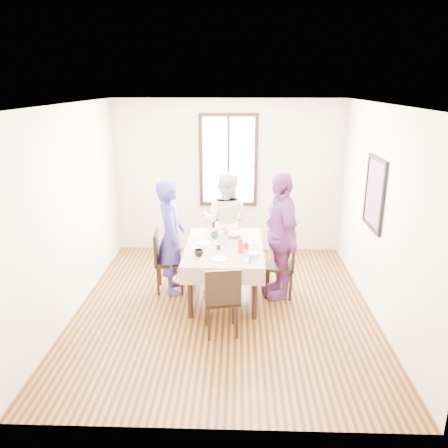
{
  "coord_description": "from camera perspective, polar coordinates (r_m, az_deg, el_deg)",
  "views": [
    {
      "loc": [
        0.18,
        -5.44,
        2.95
      ],
      "look_at": [
        -0.01,
        0.32,
        1.1
      ],
      "focal_mm": 35.46,
      "sensor_mm": 36.0,
      "label": 1
    }
  ],
  "objects": [
    {
      "name": "flower_bunch",
      "position": [
        6.18,
        0.18,
        -0.97
      ],
      "size": [
        0.09,
        0.09,
        0.1
      ],
      "primitive_type": null,
      "color": "yellow",
      "rests_on": "flower_vase"
    },
    {
      "name": "window_pane",
      "position": [
        7.79,
        0.58,
        8.2
      ],
      "size": [
        0.9,
        0.02,
        1.5
      ],
      "primitive_type": "cube",
      "color": "white",
      "rests_on": "back_wall"
    },
    {
      "name": "butter_tub",
      "position": [
        5.8,
        3.82,
        -4.11
      ],
      "size": [
        0.11,
        0.11,
        0.06
      ],
      "primitive_type": "cylinder",
      "color": "white",
      "rests_on": "tablecloth"
    },
    {
      "name": "tablecloth",
      "position": [
        6.21,
        0.02,
        -2.88
      ],
      "size": [
        1.07,
        1.57,
        0.01
      ],
      "primitive_type": "cube",
      "color": "#570800",
      "rests_on": "dining_table"
    },
    {
      "name": "butter_lid",
      "position": [
        5.79,
        3.83,
        -3.8
      ],
      "size": [
        0.12,
        0.12,
        0.01
      ],
      "primitive_type": "cylinder",
      "color": "blue",
      "rests_on": "butter_tub"
    },
    {
      "name": "drinking_glass",
      "position": [
        6.01,
        -2.71,
        -3.09
      ],
      "size": [
        0.07,
        0.07,
        0.09
      ],
      "primitive_type": "cylinder",
      "color": "silver",
      "rests_on": "tablecloth"
    },
    {
      "name": "smartphone",
      "position": [
        5.7,
        3.1,
        -4.76
      ],
      "size": [
        0.07,
        0.14,
        0.01
      ],
      "primitive_type": "cube",
      "color": "black",
      "rests_on": "tablecloth"
    },
    {
      "name": "plate_far",
      "position": [
        6.77,
        0.21,
        -1.01
      ],
      "size": [
        0.2,
        0.2,
        0.01
      ],
      "primitive_type": "cylinder",
      "color": "white",
      "rests_on": "tablecloth"
    },
    {
      "name": "serving_bowl",
      "position": [
        6.57,
        1.17,
        -1.38
      ],
      "size": [
        0.29,
        0.29,
        0.06
      ],
      "primitive_type": "imported",
      "rotation": [
        0.0,
        0.0,
        -0.23
      ],
      "color": "white",
      "rests_on": "tablecloth"
    },
    {
      "name": "chair_right",
      "position": [
        6.39,
        7.2,
        -5.32
      ],
      "size": [
        0.48,
        0.48,
        0.91
      ],
      "primitive_type": "cube",
      "rotation": [
        0.0,
        0.0,
        1.41
      ],
      "color": "black",
      "rests_on": "ground"
    },
    {
      "name": "chair_left",
      "position": [
        6.52,
        -6.97,
        -4.83
      ],
      "size": [
        0.46,
        0.46,
        0.91
      ],
      "primitive_type": "cube",
      "rotation": [
        0.0,
        0.0,
        -1.48
      ],
      "color": "black",
      "rests_on": "ground"
    },
    {
      "name": "jam_jar",
      "position": [
        6.07,
        -0.72,
        -2.95
      ],
      "size": [
        0.05,
        0.05,
        0.08
      ],
      "primitive_type": "cylinder",
      "color": "black",
      "rests_on": "tablecloth"
    },
    {
      "name": "plate_right",
      "position": [
        6.3,
        2.73,
        -2.5
      ],
      "size": [
        0.2,
        0.2,
        0.01
      ],
      "primitive_type": "cylinder",
      "color": "white",
      "rests_on": "tablecloth"
    },
    {
      "name": "flower_vase",
      "position": [
        6.22,
        0.18,
        -2.06
      ],
      "size": [
        0.08,
        0.08,
        0.15
      ],
      "primitive_type": "cylinder",
      "color": "silver",
      "rests_on": "tablecloth"
    },
    {
      "name": "mug_green",
      "position": [
        6.51,
        -1.22,
        -1.43
      ],
      "size": [
        0.16,
        0.16,
        0.09
      ],
      "primitive_type": "imported",
      "rotation": [
        0.0,
        0.0,
        -0.64
      ],
      "color": "#0C7226",
      "rests_on": "tablecloth"
    },
    {
      "name": "plate_left",
      "position": [
        6.31,
        -2.67,
        -2.47
      ],
      "size": [
        0.2,
        0.2,
        0.01
      ],
      "primitive_type": "cylinder",
      "color": "white",
      "rests_on": "tablecloth"
    },
    {
      "name": "back_wall",
      "position": [
        7.86,
        0.57,
        6.05
      ],
      "size": [
        4.0,
        0.0,
        4.0
      ],
      "primitive_type": "plane",
      "rotation": [
        1.57,
        0.0,
        0.0
      ],
      "color": "beige",
      "rests_on": "ground"
    },
    {
      "name": "mug_flag",
      "position": [
        6.09,
        2.86,
        -2.86
      ],
      "size": [
        0.11,
        0.11,
        0.08
      ],
      "primitive_type": "imported",
      "rotation": [
        0.0,
        0.0,
        0.31
      ],
      "color": "red",
      "rests_on": "tablecloth"
    },
    {
      "name": "person_left",
      "position": [
        6.39,
        -6.91,
        -1.71
      ],
      "size": [
        0.52,
        0.68,
        1.66
      ],
      "primitive_type": "imported",
      "rotation": [
        0.0,
        0.0,
        1.78
      ],
      "color": "#362E8C",
      "rests_on": "ground"
    },
    {
      "name": "mug_black",
      "position": [
        5.84,
        -3.29,
        -3.75
      ],
      "size": [
        0.14,
        0.14,
        0.09
      ],
      "primitive_type": "imported",
      "rotation": [
        0.0,
        0.0,
        0.22
      ],
      "color": "black",
      "rests_on": "tablecloth"
    },
    {
      "name": "ground",
      "position": [
        6.19,
        0.03,
        -10.66
      ],
      "size": [
        4.5,
        4.5,
        0.0
      ],
      "primitive_type": "plane",
      "color": "#331D0D",
      "rests_on": "ground"
    },
    {
      "name": "person_far",
      "position": [
        7.12,
        0.28,
        0.29
      ],
      "size": [
        0.91,
        0.79,
        1.61
      ],
      "primitive_type": "imported",
      "rotation": [
        0.0,
        0.0,
        2.88
      ],
      "color": "white",
      "rests_on": "ground"
    },
    {
      "name": "chair_far",
      "position": [
        7.25,
        0.28,
        -2.32
      ],
      "size": [
        0.47,
        0.47,
        0.91
      ],
      "primitive_type": "cube",
      "rotation": [
        0.0,
        0.0,
        3.27
      ],
      "color": "black",
      "rests_on": "ground"
    },
    {
      "name": "dining_table",
      "position": [
        6.36,
        0.02,
        -6.09
      ],
      "size": [
        0.95,
        1.45,
        0.75
      ],
      "primitive_type": "cube",
      "color": "black",
      "rests_on": "ground"
    },
    {
      "name": "person_right",
      "position": [
        6.23,
        7.17,
        -1.51
      ],
      "size": [
        0.68,
        1.13,
        1.81
      ],
      "primitive_type": "imported",
      "rotation": [
        0.0,
        0.0,
        -1.33
      ],
      "color": "#7F3680",
      "rests_on": "ground"
    },
    {
      "name": "right_wall",
      "position": [
        5.96,
        19.65,
        1.15
      ],
      "size": [
        0.0,
        4.5,
        4.5
      ],
      "primitive_type": "plane",
      "rotation": [
        1.57,
        0.0,
        -1.57
      ],
      "color": "beige",
      "rests_on": "ground"
    },
    {
      "name": "juice_carton",
      "position": [
        5.94,
        2.14,
        -2.81
      ],
      "size": [
        0.06,
        0.06,
        0.2
      ],
      "primitive_type": "cube",
      "color": "red",
      "rests_on": "tablecloth"
    },
    {
      "name": "plate_near",
      "position": [
        5.75,
        -0.55,
        -4.5
      ],
      "size": [
        0.2,
        0.2,
        0.01
      ],
      "primitive_type": "cylinder",
      "color": "white",
      "rests_on": "tablecloth"
    },
    {
      "name": "window_frame",
      "position": [
        7.78,
        0.58,
        8.18
      ],
      "size": [
        1.02,
        0.06,
        1.62
      ],
      "primitive_type": "cube",
      "color": "black",
      "rests_on": "back_wall"
    },
    {
      "name": "chair_near",
      "position": [
        5.42,
        -0.34,
        -9.59
      ],
      "size": [
        0.48,
        0.48,
        0.91
      ],
      "primitive_type": "cube",
      "rotation": [
        0.0,
        0.0,
        0.15
      ],
      "color": "black",
      "rests_on": "ground"
    },
    {
      "name": "art_poster",
      "position": [
        6.18,
        18.86,
        3.73
      ],
      "size": [
        0.04,
        0.76,
        0.96
      ],
      "primitive_type": "cube",
      "color": "red",
      "rests_on": "right_wall"
    }
  ]
}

